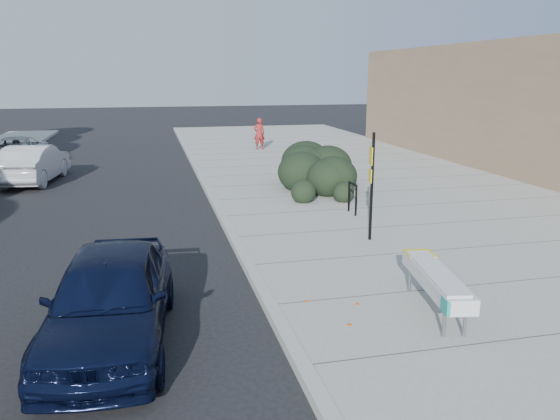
{
  "coord_description": "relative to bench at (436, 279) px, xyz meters",
  "views": [
    {
      "loc": [
        -1.81,
        -10.2,
        3.86
      ],
      "look_at": [
        0.86,
        1.0,
        1.0
      ],
      "focal_mm": 35.0,
      "sensor_mm": 36.0,
      "label": 1
    }
  ],
  "objects": [
    {
      "name": "wagon_silver",
      "position": [
        -8.5,
        14.0,
        0.0
      ],
      "size": [
        2.01,
        4.4,
        1.4
      ],
      "primitive_type": "imported",
      "rotation": [
        0.0,
        0.0,
        3.01
      ],
      "color": "silver",
      "rests_on": "ground"
    },
    {
      "name": "pedestrian",
      "position": [
        1.12,
        19.99,
        0.25
      ],
      "size": [
        0.6,
        0.41,
        1.59
      ],
      "primitive_type": "imported",
      "rotation": [
        0.0,
        0.0,
        3.2
      ],
      "color": "maroon",
      "rests_on": "sidewalk_near"
    },
    {
      "name": "hedge",
      "position": [
        1.05,
        9.85,
        0.26
      ],
      "size": [
        2.49,
        4.48,
        1.62
      ],
      "primitive_type": "ellipsoid",
      "rotation": [
        0.0,
        0.0,
        0.08
      ],
      "color": "black",
      "rests_on": "sidewalk_near"
    },
    {
      "name": "curb_near",
      "position": [
        -2.5,
        7.85,
        -0.61
      ],
      "size": [
        0.22,
        50.0,
        0.17
      ],
      "primitive_type": "cube",
      "color": "#9E9E99",
      "rests_on": "ground"
    },
    {
      "name": "bench",
      "position": [
        0.0,
        0.0,
        0.0
      ],
      "size": [
        0.88,
        2.34,
        0.69
      ],
      "rotation": [
        0.0,
        0.0,
        -0.18
      ],
      "color": "gray",
      "rests_on": "sidewalk_near"
    },
    {
      "name": "suv_silver",
      "position": [
        -10.0,
        18.89,
        -0.09
      ],
      "size": [
        2.1,
        4.42,
        1.22
      ],
      "primitive_type": "imported",
      "rotation": [
        0.0,
        0.0,
        3.12
      ],
      "color": "#939598",
      "rests_on": "ground"
    },
    {
      "name": "sedan_navy",
      "position": [
        -5.0,
        0.42,
        0.01
      ],
      "size": [
        2.03,
        4.28,
        1.41
      ],
      "primitive_type": "imported",
      "rotation": [
        0.0,
        0.0,
        -0.09
      ],
      "color": "black",
      "rests_on": "ground"
    },
    {
      "name": "sign_post",
      "position": [
        0.51,
        3.94,
        0.86
      ],
      "size": [
        0.12,
        0.28,
        2.48
      ],
      "rotation": [
        0.0,
        0.0,
        -0.19
      ],
      "color": "black",
      "rests_on": "sidewalk_near"
    },
    {
      "name": "ground",
      "position": [
        -2.5,
        2.85,
        -0.7
      ],
      "size": [
        120.0,
        120.0,
        0.0
      ],
      "primitive_type": "plane",
      "color": "black",
      "rests_on": "ground"
    },
    {
      "name": "sidewalk_near",
      "position": [
        3.1,
        7.85,
        -0.62
      ],
      "size": [
        11.2,
        50.0,
        0.15
      ],
      "primitive_type": "cube",
      "color": "gray",
      "rests_on": "ground"
    },
    {
      "name": "bike_rack",
      "position": [
        1.0,
        6.35,
        -0.03
      ],
      "size": [
        0.06,
        0.59,
        0.86
      ],
      "rotation": [
        0.0,
        0.0,
        0.0
      ],
      "color": "black",
      "rests_on": "sidewalk_near"
    }
  ]
}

